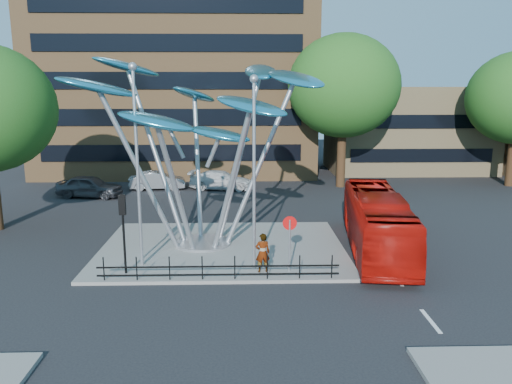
{
  "coord_description": "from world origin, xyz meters",
  "views": [
    {
      "loc": [
        0.01,
        -17.8,
        7.91
      ],
      "look_at": [
        0.61,
        4.0,
        3.35
      ],
      "focal_mm": 35.0,
      "sensor_mm": 36.0,
      "label": 1
    }
  ],
  "objects_px": {
    "leaf_sculpture": "(199,110)",
    "parked_car_mid": "(157,181)",
    "traffic_light_island": "(123,217)",
    "parked_car_left": "(90,186)",
    "pedestrian": "(263,253)",
    "red_bus": "(377,222)",
    "parked_car_right": "(221,180)",
    "tree_right": "(344,86)",
    "no_entry_sign_island": "(290,234)",
    "street_lamp_left": "(137,149)",
    "street_lamp_right": "(254,156)"
  },
  "relations": [
    {
      "from": "leaf_sculpture",
      "to": "parked_car_mid",
      "type": "bearing_deg",
      "value": 107.85
    },
    {
      "from": "traffic_light_island",
      "to": "parked_car_left",
      "type": "xyz_separation_m",
      "value": [
        -6.25,
        15.98,
        -1.8
      ]
    },
    {
      "from": "parked_car_left",
      "to": "traffic_light_island",
      "type": "bearing_deg",
      "value": -148.99
    },
    {
      "from": "pedestrian",
      "to": "parked_car_mid",
      "type": "distance_m",
      "value": 20.2
    },
    {
      "from": "leaf_sculpture",
      "to": "red_bus",
      "type": "bearing_deg",
      "value": -6.47
    },
    {
      "from": "traffic_light_island",
      "to": "parked_car_right",
      "type": "xyz_separation_m",
      "value": [
        3.31,
        18.63,
        -1.88
      ]
    },
    {
      "from": "traffic_light_island",
      "to": "parked_car_mid",
      "type": "bearing_deg",
      "value": 95.33
    },
    {
      "from": "parked_car_mid",
      "to": "tree_right",
      "type": "bearing_deg",
      "value": -92.94
    },
    {
      "from": "parked_car_mid",
      "to": "parked_car_right",
      "type": "relative_size",
      "value": 0.87
    },
    {
      "from": "tree_right",
      "to": "pedestrian",
      "type": "relative_size",
      "value": 7.05
    },
    {
      "from": "leaf_sculpture",
      "to": "no_entry_sign_island",
      "type": "distance_m",
      "value": 7.71
    },
    {
      "from": "no_entry_sign_island",
      "to": "parked_car_right",
      "type": "xyz_separation_m",
      "value": [
        -3.69,
        18.61,
        -1.08
      ]
    },
    {
      "from": "street_lamp_left",
      "to": "parked_car_left",
      "type": "bearing_deg",
      "value": 114.24
    },
    {
      "from": "no_entry_sign_island",
      "to": "pedestrian",
      "type": "relative_size",
      "value": 1.43
    },
    {
      "from": "leaf_sculpture",
      "to": "parked_car_mid",
      "type": "height_order",
      "value": "leaf_sculpture"
    },
    {
      "from": "no_entry_sign_island",
      "to": "red_bus",
      "type": "distance_m",
      "value": 5.6
    },
    {
      "from": "street_lamp_right",
      "to": "traffic_light_island",
      "type": "relative_size",
      "value": 2.42
    },
    {
      "from": "leaf_sculpture",
      "to": "parked_car_mid",
      "type": "distance_m",
      "value": 16.46
    },
    {
      "from": "no_entry_sign_island",
      "to": "parked_car_mid",
      "type": "relative_size",
      "value": 0.56
    },
    {
      "from": "tree_right",
      "to": "street_lamp_right",
      "type": "height_order",
      "value": "tree_right"
    },
    {
      "from": "parked_car_right",
      "to": "parked_car_left",
      "type": "bearing_deg",
      "value": 112.89
    },
    {
      "from": "tree_right",
      "to": "parked_car_left",
      "type": "distance_m",
      "value": 20.86
    },
    {
      "from": "no_entry_sign_island",
      "to": "traffic_light_island",
      "type": "bearing_deg",
      "value": -179.87
    },
    {
      "from": "tree_right",
      "to": "parked_car_right",
      "type": "relative_size",
      "value": 2.4
    },
    {
      "from": "leaf_sculpture",
      "to": "red_bus",
      "type": "distance_m",
      "value": 10.27
    },
    {
      "from": "no_entry_sign_island",
      "to": "parked_car_right",
      "type": "relative_size",
      "value": 0.49
    },
    {
      "from": "tree_right",
      "to": "street_lamp_left",
      "type": "relative_size",
      "value": 1.38
    },
    {
      "from": "street_lamp_right",
      "to": "parked_car_right",
      "type": "distance_m",
      "value": 18.77
    },
    {
      "from": "street_lamp_left",
      "to": "street_lamp_right",
      "type": "height_order",
      "value": "street_lamp_left"
    },
    {
      "from": "street_lamp_left",
      "to": "tree_right",
      "type": "bearing_deg",
      "value": 55.95
    },
    {
      "from": "no_entry_sign_island",
      "to": "parked_car_left",
      "type": "xyz_separation_m",
      "value": [
        -13.25,
        15.97,
        -1.01
      ]
    },
    {
      "from": "tree_right",
      "to": "red_bus",
      "type": "distance_m",
      "value": 17.64
    },
    {
      "from": "tree_right",
      "to": "parked_car_mid",
      "type": "distance_m",
      "value": 16.48
    },
    {
      "from": "street_lamp_left",
      "to": "no_entry_sign_island",
      "type": "height_order",
      "value": "street_lamp_left"
    },
    {
      "from": "no_entry_sign_island",
      "to": "parked_car_right",
      "type": "height_order",
      "value": "no_entry_sign_island"
    },
    {
      "from": "traffic_light_island",
      "to": "parked_car_right",
      "type": "distance_m",
      "value": 19.01
    },
    {
      "from": "street_lamp_right",
      "to": "parked_car_left",
      "type": "xyz_separation_m",
      "value": [
        -11.75,
        15.48,
        -4.28
      ]
    },
    {
      "from": "no_entry_sign_island",
      "to": "red_bus",
      "type": "xyz_separation_m",
      "value": [
        4.6,
        3.18,
        -0.36
      ]
    },
    {
      "from": "street_lamp_left",
      "to": "parked_car_right",
      "type": "xyz_separation_m",
      "value": [
        2.81,
        17.63,
        -4.62
      ]
    },
    {
      "from": "tree_right",
      "to": "leaf_sculpture",
      "type": "bearing_deg",
      "value": -123.31
    },
    {
      "from": "street_lamp_left",
      "to": "pedestrian",
      "type": "distance_m",
      "value": 6.97
    },
    {
      "from": "red_bus",
      "to": "parked_car_left",
      "type": "bearing_deg",
      "value": 151.74
    },
    {
      "from": "parked_car_left",
      "to": "tree_right",
      "type": "bearing_deg",
      "value": -69.99
    },
    {
      "from": "leaf_sculpture",
      "to": "parked_car_right",
      "type": "distance_m",
      "value": 15.7
    },
    {
      "from": "traffic_light_island",
      "to": "pedestrian",
      "type": "distance_m",
      "value": 6.07
    },
    {
      "from": "street_lamp_right",
      "to": "traffic_light_island",
      "type": "bearing_deg",
      "value": -174.81
    },
    {
      "from": "leaf_sculpture",
      "to": "parked_car_left",
      "type": "bearing_deg",
      "value": 127.87
    },
    {
      "from": "street_lamp_left",
      "to": "red_bus",
      "type": "height_order",
      "value": "street_lamp_left"
    },
    {
      "from": "street_lamp_right",
      "to": "no_entry_sign_island",
      "type": "bearing_deg",
      "value": -17.87
    },
    {
      "from": "street_lamp_left",
      "to": "parked_car_left",
      "type": "distance_m",
      "value": 17.05
    }
  ]
}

